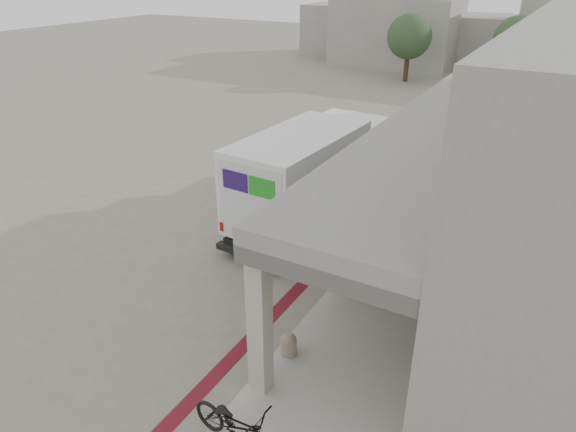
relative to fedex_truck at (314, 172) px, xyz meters
The scene contains 13 objects.
ground 4.56m from the fedex_truck, 81.61° to the right, with size 120.00×120.00×0.00m, color slate.
bike_lane_stripe 3.22m from the fedex_truck, 53.35° to the right, with size 0.35×40.00×0.01m, color maroon.
sidewalk 6.45m from the fedex_truck, 42.11° to the right, with size 4.40×28.00×0.12m, color #9F998E.
transit_building 7.63m from the fedex_truck, ahead, with size 7.60×17.00×7.00m.
distant_backdrop 31.81m from the fedex_truck, 94.02° to the left, with size 28.00×10.00×6.50m.
tree_left 24.27m from the fedex_truck, 100.43° to the left, with size 3.20×3.20×4.80m.
tree_mid 26.00m from the fedex_truck, 84.22° to the left, with size 3.20×3.20×4.80m.
fedex_truck is the anchor object (origin of this frame).
bench 7.86m from the fedex_truck, 41.41° to the right, with size 0.98×2.01×0.46m.
bollard_near 7.19m from the fedex_truck, 67.41° to the right, with size 0.37×0.37×0.55m.
bollard_far 4.85m from the fedex_truck, 52.01° to the right, with size 0.44×0.44×0.66m.
utility_cabinet 5.97m from the fedex_truck, 33.22° to the right, with size 0.51×0.68×1.14m, color slate.
bicycle_black 9.71m from the fedex_truck, 71.15° to the right, with size 0.69×1.97×1.04m, color black.
Camera 1 is at (6.51, -10.19, 8.06)m, focal length 32.00 mm.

